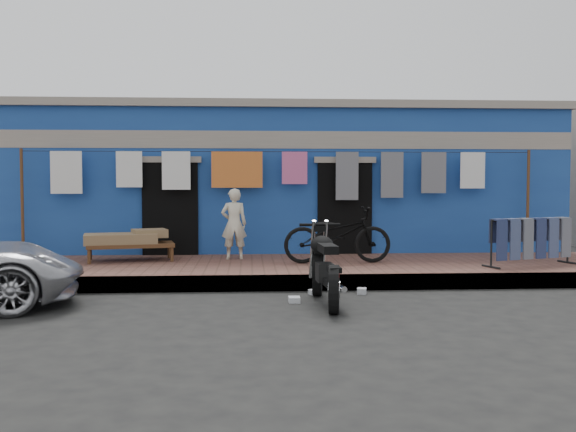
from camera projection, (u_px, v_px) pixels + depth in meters
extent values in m
plane|color=black|center=(297.00, 311.00, 8.48)|extent=(80.00, 80.00, 0.00)
cube|color=brown|center=(285.00, 270.00, 11.47)|extent=(28.00, 3.00, 0.25)
cube|color=gray|center=(290.00, 283.00, 10.02)|extent=(28.00, 0.10, 0.25)
cube|color=navy|center=(275.00, 186.00, 15.38)|extent=(12.00, 5.00, 3.20)
cube|color=#9E9384|center=(280.00, 140.00, 12.89)|extent=(12.00, 0.14, 0.35)
cube|color=#9E9384|center=(275.00, 116.00, 15.29)|extent=(12.20, 5.20, 0.16)
cube|color=black|center=(170.00, 215.00, 12.76)|extent=(1.10, 0.10, 2.10)
cube|color=black|center=(345.00, 214.00, 12.97)|extent=(1.10, 0.10, 2.10)
cylinder|color=brown|center=(22.00, 203.00, 12.35)|extent=(0.06, 0.06, 2.10)
cylinder|color=brown|center=(528.00, 202.00, 12.95)|extent=(0.06, 0.06, 2.10)
cylinder|color=black|center=(281.00, 152.00, 12.60)|extent=(10.00, 0.01, 0.01)
cube|color=silver|center=(66.00, 172.00, 12.37)|extent=(0.60, 0.02, 0.82)
cube|color=silver|center=(129.00, 169.00, 12.44)|extent=(0.50, 0.02, 0.70)
cube|color=silver|center=(176.00, 171.00, 12.49)|extent=(0.55, 0.02, 0.75)
cube|color=#CC4C26|center=(237.00, 170.00, 12.56)|extent=(1.00, 0.02, 0.71)
cube|color=#C9588E|center=(295.00, 168.00, 12.63)|extent=(0.50, 0.02, 0.64)
cube|color=slate|center=(347.00, 176.00, 12.70)|extent=(0.45, 0.02, 0.95)
cube|color=slate|center=(392.00, 175.00, 12.76)|extent=(0.45, 0.02, 0.91)
cube|color=slate|center=(434.00, 173.00, 12.81)|extent=(0.50, 0.02, 0.82)
cube|color=silver|center=(473.00, 170.00, 12.85)|extent=(0.50, 0.02, 0.72)
imported|color=beige|center=(234.00, 224.00, 12.06)|extent=(0.51, 0.36, 1.33)
imported|color=black|center=(338.00, 229.00, 11.48)|extent=(1.95, 0.77, 1.24)
cube|color=silver|center=(315.00, 292.00, 9.70)|extent=(0.20, 0.18, 0.08)
cube|color=silver|center=(362.00, 291.00, 9.74)|extent=(0.17, 0.20, 0.09)
cube|color=silver|center=(294.00, 300.00, 9.05)|extent=(0.16, 0.20, 0.08)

